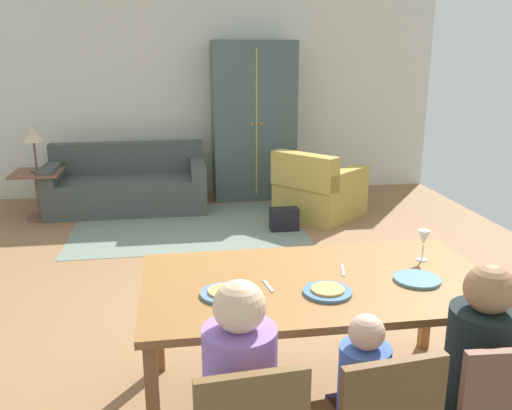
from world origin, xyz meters
TOP-DOWN VIEW (x-y plane):
  - ground_plane at (0.00, 0.51)m, footprint 6.49×6.22m
  - back_wall at (0.00, 3.67)m, footprint 6.49×0.10m
  - dining_table at (0.26, -1.35)m, footprint 1.90×1.04m
  - plate_near_man at (-0.26, -1.47)m, footprint 0.25×0.25m
  - pizza_near_man at (-0.26, -1.47)m, footprint 0.17×0.17m
  - plate_near_child at (0.26, -1.53)m, footprint 0.25×0.25m
  - pizza_near_child at (0.26, -1.53)m, footprint 0.17×0.17m
  - plate_near_woman at (0.78, -1.45)m, footprint 0.25×0.25m
  - wine_glass at (0.94, -1.17)m, footprint 0.07×0.07m
  - fork at (-0.02, -1.40)m, footprint 0.04×0.15m
  - knife at (0.43, -1.25)m, footprint 0.06×0.17m
  - person_man at (-0.26, -2.06)m, footprint 0.30×0.41m
  - person_woman at (0.78, -2.06)m, footprint 0.30×0.41m
  - area_rug at (-0.36, 2.02)m, footprint 2.60×1.80m
  - couch at (-1.09, 2.88)m, footprint 1.96×0.86m
  - armchair at (1.22, 2.19)m, footprint 1.21×1.20m
  - armoire at (0.60, 3.28)m, footprint 1.10×0.59m
  - side_table at (-2.11, 2.62)m, footprint 0.56×0.56m
  - table_lamp at (-2.11, 2.62)m, footprint 0.26×0.26m
  - handbag at (0.72, 1.72)m, footprint 0.32×0.16m

SIDE VIEW (x-z plane):
  - ground_plane at x=0.00m, z-range -0.02..0.00m
  - area_rug at x=-0.36m, z-range 0.00..0.01m
  - handbag at x=0.72m, z-range 0.00..0.26m
  - couch at x=-1.09m, z-range -0.11..0.71m
  - armchair at x=1.22m, z-range -0.09..0.73m
  - side_table at x=-2.11m, z-range 0.09..0.67m
  - person_man at x=-0.26m, z-range -0.04..1.07m
  - person_woman at x=0.78m, z-range -0.04..1.07m
  - dining_table at x=0.26m, z-range 0.32..1.08m
  - fork at x=-0.02m, z-range 0.76..0.77m
  - knife at x=0.43m, z-range 0.76..0.77m
  - plate_near_man at x=-0.26m, z-range 0.76..0.78m
  - plate_near_child at x=0.26m, z-range 0.76..0.78m
  - plate_near_woman at x=0.78m, z-range 0.76..0.78m
  - pizza_near_man at x=-0.26m, z-range 0.78..0.79m
  - pizza_near_child at x=0.26m, z-range 0.78..0.79m
  - wine_glass at x=0.94m, z-range 0.80..0.99m
  - table_lamp at x=-2.11m, z-range 0.74..1.28m
  - armoire at x=0.60m, z-range 0.00..2.10m
  - back_wall at x=0.00m, z-range 0.00..2.70m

